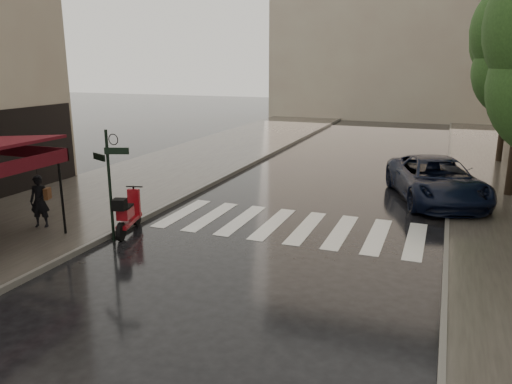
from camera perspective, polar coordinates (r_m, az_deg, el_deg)
The scene contains 10 objects.
ground at distance 11.65m, azimuth -19.98°, elevation -10.74°, with size 120.00×120.00×0.00m, color black.
sidewalk_near at distance 23.48m, azimuth -9.38°, elevation 2.73°, with size 6.00×60.00×0.12m, color #38332D.
curb_near at distance 22.12m, azimuth -2.52°, elevation 2.22°, with size 0.12×60.00×0.16m, color #595651.
curb_far at distance 20.37m, azimuth 21.12°, elevation 0.15°, with size 0.12×60.00×0.16m, color #595651.
crosswalk at distance 15.21m, azimuth 3.83°, elevation -3.85°, with size 7.85×3.20×0.01m.
signpost at distance 13.99m, azimuth -16.41°, elevation 1.70°, with size 1.17×0.29×3.10m.
tree_far at distance 26.94m, azimuth 27.24°, elevation 14.42°, with size 3.80×3.80×8.16m.
pedestrian_with_umbrella at distance 15.65m, azimuth -23.78°, elevation 1.92°, with size 1.18×1.19×2.39m.
scooter at distance 14.82m, azimuth -14.44°, elevation -2.48°, with size 0.81×1.85×1.24m.
parked_car at distance 18.79m, azimuth 19.91°, elevation 1.32°, with size 2.58×5.59×1.55m, color black.
Camera 1 is at (7.18, -7.81, 4.81)m, focal length 35.00 mm.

